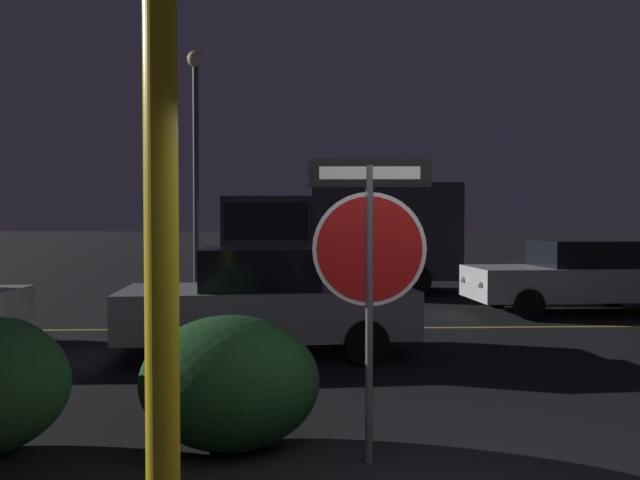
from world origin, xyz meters
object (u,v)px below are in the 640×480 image
Objects in this scene: passing_car_3 at (575,277)px; street_lamp at (196,135)px; passing_car_2 at (267,302)px; hedge_bush_2 at (230,382)px; delivery_truck at (337,233)px; stop_sign at (369,249)px; yellow_pole_left at (162,305)px.

street_lamp is at bearing 60.20° from passing_car_3.
passing_car_3 is at bearing 117.21° from passing_car_2.
hedge_bush_2 is 3.80m from passing_car_2.
street_lamp is (-2.18, 12.00, 3.71)m from hedge_bush_2.
passing_car_2 is 0.68× the size of delivery_truck.
passing_car_2 reaches higher than passing_car_3.
passing_car_2 is 7.36m from passing_car_3.
hedge_bush_2 is at bearing -6.12° from passing_car_2.
stop_sign reaches higher than hedge_bush_2.
stop_sign is 0.36× the size of street_lamp.
passing_car_2 is at bearing 172.39° from delivery_truck.
hedge_bush_2 is (-1.12, 0.34, -1.13)m from stop_sign.
passing_car_2 is (-1.00, 4.13, -0.94)m from stop_sign.
stop_sign is at bearing -74.99° from street_lamp.
stop_sign is 0.56× the size of passing_car_2.
yellow_pole_left is 2.28m from hedge_bush_2.
yellow_pole_left reaches higher than hedge_bush_2.
stop_sign is at bearing -179.26° from delivery_truck.
stop_sign is 1.59× the size of hedge_bush_2.
yellow_pole_left is at bearing 143.32° from passing_car_3.
yellow_pole_left is at bearing -122.26° from stop_sign.
passing_car_3 is at bearing 50.01° from hedge_bush_2.
delivery_truck reaches higher than passing_car_3.
yellow_pole_left is 11.72m from passing_car_3.
hedge_bush_2 is 9.97m from passing_car_3.
delivery_truck is (0.55, 12.15, -0.07)m from stop_sign.
passing_car_2 is (0.23, 5.87, -0.74)m from yellow_pole_left.
street_lamp reaches higher than yellow_pole_left.
street_lamp is at bearing 100.31° from hedge_bush_2.
stop_sign is 0.38× the size of delivery_truck.
yellow_pole_left reaches higher than passing_car_3.
hedge_bush_2 is 0.24× the size of delivery_truck.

